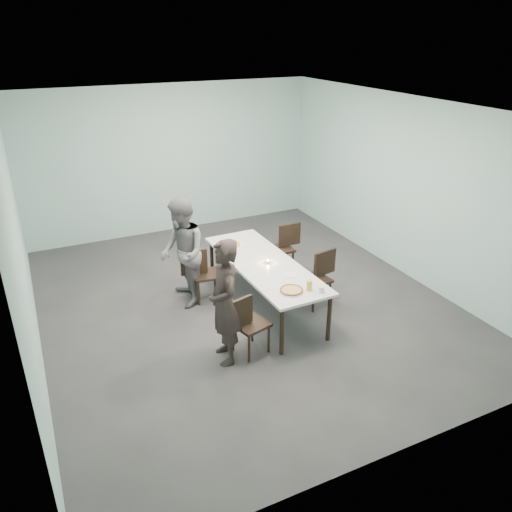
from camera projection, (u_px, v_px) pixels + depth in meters
name	position (u px, v px, depth m)	size (l,w,h in m)	color
ground	(243.00, 301.00, 7.94)	(7.00, 7.00, 0.00)	#333335
room_shell	(241.00, 178.00, 7.09)	(6.02, 7.02, 3.01)	#A0C9C7
table	(264.00, 266.00, 7.53)	(0.95, 2.62, 0.75)	white
chair_near_left	(246.00, 321.00, 6.48)	(0.65, 0.52, 0.87)	black
chair_far_left	(201.00, 271.00, 7.80)	(0.64, 0.47, 0.87)	black
chair_near_right	(319.00, 274.00, 7.70)	(0.64, 0.49, 0.87)	black
chair_far_right	(284.00, 245.00, 8.75)	(0.61, 0.43, 0.87)	black
diner_near	(225.00, 303.00, 6.24)	(0.61, 0.40, 1.69)	black
diner_far	(182.00, 253.00, 7.57)	(0.83, 0.65, 1.71)	slate
pizza	(291.00, 290.00, 6.68)	(0.34, 0.34, 0.04)	white
side_plate	(291.00, 275.00, 7.13)	(0.18, 0.18, 0.01)	white
beer_glass	(309.00, 285.00, 6.69)	(0.08, 0.08, 0.15)	gold
water_tumbler	(321.00, 289.00, 6.65)	(0.08, 0.08, 0.09)	silver
tealight	(268.00, 262.00, 7.49)	(0.06, 0.06, 0.05)	silver
amber_tumbler	(238.00, 244.00, 8.04)	(0.07, 0.07, 0.08)	gold
menu	(237.00, 246.00, 8.08)	(0.30, 0.22, 0.01)	silver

